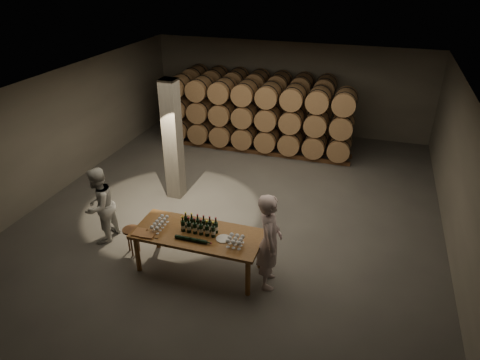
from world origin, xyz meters
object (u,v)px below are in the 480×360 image
(plate, at_px, (223,239))
(person_woman, at_px, (99,206))
(tasting_table, at_px, (198,237))
(bottle_cluster, at_px, (199,227))
(notebook_near, at_px, (147,235))
(stool, at_px, (132,233))
(person_man, at_px, (269,241))

(plate, xyz_separation_m, person_woman, (-3.06, 0.35, -0.01))
(tasting_table, xyz_separation_m, bottle_cluster, (0.02, 0.05, 0.23))
(bottle_cluster, bearing_deg, plate, -9.47)
(plate, xyz_separation_m, notebook_near, (-1.47, -0.35, 0.01))
(stool, bearing_deg, person_man, -0.78)
(notebook_near, xyz_separation_m, person_man, (2.38, 0.41, 0.09))
(stool, height_order, person_man, person_man)
(plate, bearing_deg, stool, 177.31)
(bottle_cluster, relative_size, notebook_near, 2.74)
(bottle_cluster, relative_size, person_man, 0.37)
(tasting_table, xyz_separation_m, person_woman, (-2.50, 0.31, 0.10))
(plate, distance_m, stool, 2.19)
(notebook_near, xyz_separation_m, stool, (-0.68, 0.45, -0.41))
(stool, distance_m, person_man, 3.10)
(tasting_table, bearing_deg, notebook_near, -156.99)
(plate, relative_size, stool, 0.47)
(person_man, xyz_separation_m, person_woman, (-3.96, 0.29, -0.11))
(plate, xyz_separation_m, stool, (-2.15, 0.10, -0.40))
(plate, bearing_deg, bottle_cluster, 170.53)
(person_woman, bearing_deg, notebook_near, 65.41)
(bottle_cluster, relative_size, plate, 2.52)
(notebook_near, bearing_deg, stool, 139.06)
(plate, bearing_deg, notebook_near, -166.67)
(notebook_near, relative_size, person_man, 0.13)
(notebook_near, bearing_deg, bottle_cluster, 17.75)
(plate, distance_m, person_woman, 3.08)
(plate, xyz_separation_m, person_man, (0.91, 0.06, 0.10))
(person_man, bearing_deg, bottle_cluster, 74.44)
(bottle_cluster, distance_m, person_man, 1.45)
(person_woman, bearing_deg, plate, 82.68)
(person_man, bearing_deg, notebook_near, 85.38)
(person_man, distance_m, person_woman, 3.98)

